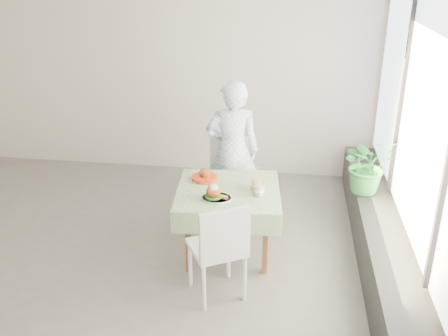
% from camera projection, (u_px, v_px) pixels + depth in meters
% --- Properties ---
extents(floor, '(6.00, 6.00, 0.00)m').
position_uv_depth(floor, '(110.00, 255.00, 5.33)').
color(floor, '#5B5856').
rests_on(floor, ground).
extents(wall_back, '(6.00, 0.02, 2.80)m').
position_uv_depth(wall_back, '(164.00, 75.00, 7.07)').
color(wall_back, beige).
rests_on(wall_back, ground).
extents(wall_right, '(0.02, 5.00, 2.80)m').
position_uv_depth(wall_right, '(423.00, 146.00, 4.39)').
color(wall_right, beige).
rests_on(wall_right, ground).
extents(window_pane, '(0.01, 4.80, 2.18)m').
position_uv_depth(window_pane, '(424.00, 119.00, 4.30)').
color(window_pane, '#D1E0F9').
rests_on(window_pane, ground).
extents(window_ledge, '(0.40, 4.80, 0.50)m').
position_uv_depth(window_ledge, '(383.00, 256.00, 4.86)').
color(window_ledge, black).
rests_on(window_ledge, ground).
extents(cafe_table, '(1.14, 1.14, 0.74)m').
position_uv_depth(cafe_table, '(228.00, 214.00, 5.22)').
color(cafe_table, brown).
rests_on(cafe_table, ground).
extents(chair_far, '(0.50, 0.50, 0.97)m').
position_uv_depth(chair_far, '(228.00, 194.00, 6.03)').
color(chair_far, white).
rests_on(chair_far, ground).
extents(chair_near, '(0.63, 0.63, 0.97)m').
position_uv_depth(chair_near, '(217.00, 266.00, 4.61)').
color(chair_near, white).
rests_on(chair_near, ground).
extents(diner, '(0.68, 0.51, 1.71)m').
position_uv_depth(diner, '(233.00, 152.00, 5.80)').
color(diner, '#8FB1E5').
rests_on(diner, ground).
extents(main_dish, '(0.30, 0.30, 0.15)m').
position_uv_depth(main_dish, '(215.00, 194.00, 4.89)').
color(main_dish, white).
rests_on(main_dish, cafe_table).
extents(juice_cup_orange, '(0.10, 0.10, 0.29)m').
position_uv_depth(juice_cup_orange, '(256.00, 183.00, 5.09)').
color(juice_cup_orange, white).
rests_on(juice_cup_orange, cafe_table).
extents(juice_cup_lemonade, '(0.10, 0.10, 0.29)m').
position_uv_depth(juice_cup_lemonade, '(259.00, 189.00, 4.96)').
color(juice_cup_lemonade, white).
rests_on(juice_cup_lemonade, cafe_table).
extents(second_dish, '(0.27, 0.27, 0.13)m').
position_uv_depth(second_dish, '(205.00, 176.00, 5.32)').
color(second_dish, '#B53112').
rests_on(second_dish, cafe_table).
extents(potted_plant, '(0.71, 0.66, 0.65)m').
position_uv_depth(potted_plant, '(368.00, 165.00, 5.51)').
color(potted_plant, '#2A7E35').
rests_on(potted_plant, window_ledge).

